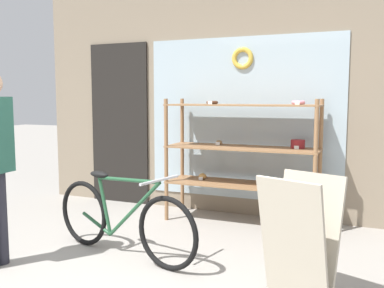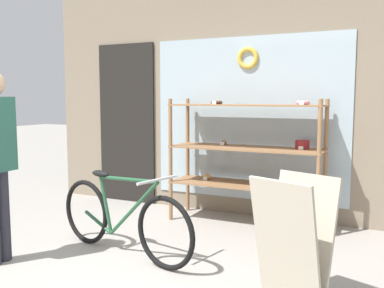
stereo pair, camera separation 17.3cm
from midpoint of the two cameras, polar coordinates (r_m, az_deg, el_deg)
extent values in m
cube|color=gray|center=(5.18, 6.51, 11.21)|extent=(5.07, 0.08, 3.71)
cube|color=#A3B7C1|center=(5.06, 8.39, 3.33)|extent=(2.33, 0.02, 1.90)
cube|color=black|center=(5.78, -7.85, 2.70)|extent=(0.84, 0.03, 2.10)
torus|color=gold|center=(5.06, 8.45, 11.27)|extent=(0.26, 0.06, 0.26)
cylinder|color=#8E6642|center=(4.85, -1.86, -2.15)|extent=(0.04, 0.04, 1.39)
cylinder|color=#8E6642|center=(4.37, 17.62, -3.38)|extent=(0.04, 0.04, 1.39)
cylinder|color=#8E6642|center=(5.25, 0.37, -1.51)|extent=(0.04, 0.04, 1.39)
cylinder|color=#8E6642|center=(4.80, 18.34, -2.55)|extent=(0.04, 0.04, 1.39)
cube|color=#8E6642|center=(4.80, 8.14, -5.40)|extent=(1.68, 0.49, 0.02)
cube|color=#8E6642|center=(4.73, 8.21, -0.54)|extent=(1.68, 0.49, 0.02)
cube|color=#8E6642|center=(4.70, 8.30, 5.15)|extent=(1.68, 0.49, 0.02)
ellipsoid|color=brown|center=(4.94, 5.25, 0.19)|extent=(0.08, 0.06, 0.05)
cube|color=white|center=(4.90, 5.07, 0.04)|extent=(0.05, 0.00, 0.04)
torus|color=pink|center=(4.64, 15.62, 5.34)|extent=(0.14, 0.14, 0.04)
cube|color=white|center=(4.56, 15.45, 5.30)|extent=(0.05, 0.00, 0.04)
torus|color=#4C2D1E|center=(4.78, 4.33, 5.54)|extent=(0.13, 0.13, 0.04)
cube|color=white|center=(4.72, 4.00, 5.53)|extent=(0.05, 0.00, 0.04)
cylinder|color=maroon|center=(4.70, 15.54, -0.08)|extent=(0.15, 0.15, 0.09)
cube|color=white|center=(4.62, 15.35, -0.52)|extent=(0.05, 0.00, 0.04)
ellipsoid|color=tan|center=(5.02, 3.02, -4.34)|extent=(0.10, 0.08, 0.07)
cube|color=white|center=(4.97, 2.77, -4.63)|extent=(0.05, 0.00, 0.04)
torus|color=black|center=(4.25, -12.80, -8.80)|extent=(0.61, 0.19, 0.62)
torus|color=black|center=(3.53, -2.17, -11.77)|extent=(0.61, 0.19, 0.62)
cylinder|color=#235133|center=(3.74, -6.53, -8.63)|extent=(0.60, 0.17, 0.57)
cylinder|color=#235133|center=(3.73, -7.28, -4.70)|extent=(0.71, 0.20, 0.07)
cylinder|color=#235133|center=(4.00, -10.19, -8.00)|extent=(0.16, 0.07, 0.51)
cylinder|color=#235133|center=(4.14, -11.21, -10.19)|extent=(0.37, 0.12, 0.17)
ellipsoid|color=black|center=(3.99, -10.87, -3.90)|extent=(0.23, 0.14, 0.06)
cylinder|color=#B2B2B7|center=(3.48, -3.16, -4.79)|extent=(0.13, 0.45, 0.02)
cube|color=#B2A893|center=(2.87, 14.13, -13.25)|extent=(0.49, 0.35, 0.89)
cube|color=#B2A893|center=(3.02, 15.97, -12.33)|extent=(0.49, 0.35, 0.89)
cylinder|color=#282833|center=(4.01, -22.74, -8.81)|extent=(0.11, 0.11, 0.78)
camera|label=1|loc=(0.09, -88.69, 0.14)|focal=40.00mm
camera|label=2|loc=(0.09, 91.31, -0.14)|focal=40.00mm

